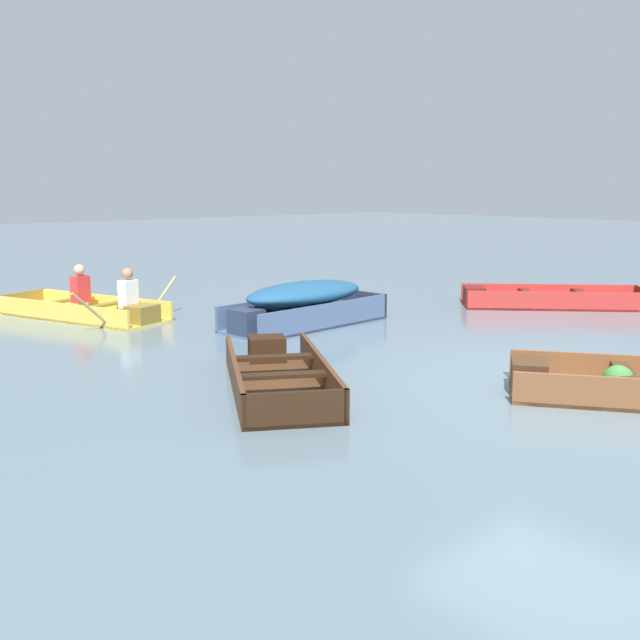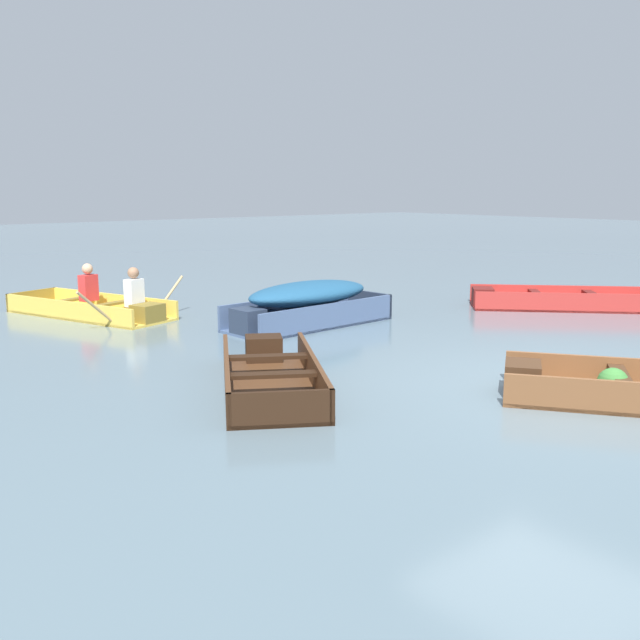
% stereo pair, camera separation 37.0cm
% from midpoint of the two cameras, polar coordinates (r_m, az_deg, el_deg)
% --- Properties ---
extents(ground_plane, '(80.00, 80.00, 0.00)m').
position_cam_midpoint_polar(ground_plane, '(8.35, 17.46, -4.71)').
color(ground_plane, slate).
extents(skiff_red_near_moored, '(2.95, 3.08, 0.34)m').
position_cam_midpoint_polar(skiff_red_near_moored, '(13.54, 16.90, 1.53)').
color(skiff_red_near_moored, '#AD2D28').
rests_on(skiff_red_near_moored, ground).
extents(skiff_slate_blue_mid_moored, '(2.79, 1.13, 0.69)m').
position_cam_midpoint_polar(skiff_slate_blue_mid_moored, '(11.09, -2.27, 1.60)').
color(skiff_slate_blue_mid_moored, '#475B7F').
rests_on(skiff_slate_blue_mid_moored, ground).
extents(skiff_dark_varnish_far_moored, '(2.24, 2.74, 0.34)m').
position_cam_midpoint_polar(skiff_dark_varnish_far_moored, '(7.80, -4.84, -4.42)').
color(skiff_dark_varnish_far_moored, '#4C2D19').
rests_on(skiff_dark_varnish_far_moored, ground).
extents(rowboat_yellow_with_crew, '(2.35, 3.24, 0.89)m').
position_cam_midpoint_polar(rowboat_yellow_with_crew, '(12.38, -18.72, 0.91)').
color(rowboat_yellow_with_crew, '#E5BC47').
rests_on(rowboat_yellow_with_crew, ground).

